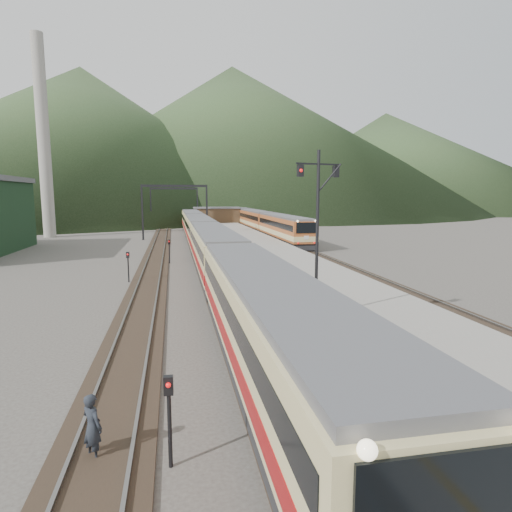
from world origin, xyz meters
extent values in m
plane|color=#47423D|center=(0.00, 0.00, 0.00)|extent=(400.00, 400.00, 0.00)
cube|color=black|center=(0.00, 40.00, 0.06)|extent=(2.60, 200.00, 0.12)
cube|color=slate|center=(-0.72, 40.00, 0.16)|extent=(0.10, 200.00, 0.14)
cube|color=slate|center=(0.72, 40.00, 0.16)|extent=(0.10, 200.00, 0.14)
cube|color=black|center=(-5.00, 40.00, 0.06)|extent=(2.60, 200.00, 0.12)
cube|color=slate|center=(-5.72, 40.00, 0.16)|extent=(0.10, 200.00, 0.14)
cube|color=slate|center=(-4.28, 40.00, 0.16)|extent=(0.10, 200.00, 0.14)
cube|color=black|center=(11.50, 40.00, 0.06)|extent=(2.60, 200.00, 0.12)
cube|color=slate|center=(10.78, 40.00, 0.16)|extent=(0.10, 200.00, 0.14)
cube|color=slate|center=(12.22, 40.00, 0.16)|extent=(0.10, 200.00, 0.14)
cube|color=gray|center=(5.60, 38.00, 0.50)|extent=(8.00, 100.00, 1.00)
cube|color=black|center=(-7.50, 55.00, 4.00)|extent=(0.25, 0.25, 8.00)
cube|color=black|center=(1.80, 55.00, 4.00)|extent=(0.25, 0.25, 8.00)
cube|color=black|center=(-2.85, 55.00, 7.80)|extent=(9.30, 0.22, 0.35)
cube|color=black|center=(-7.50, 80.00, 4.00)|extent=(0.25, 0.25, 8.00)
cube|color=black|center=(1.80, 80.00, 4.00)|extent=(0.25, 0.25, 8.00)
cube|color=black|center=(-2.85, 80.00, 7.80)|extent=(9.30, 0.22, 0.35)
cylinder|color=#9E998E|center=(-22.00, 62.00, 15.00)|extent=(1.80, 1.80, 30.00)
cube|color=#4C3723|center=(5.60, 78.00, 2.40)|extent=(9.00, 4.00, 2.80)
cube|color=slate|center=(5.60, 78.00, 3.95)|extent=(9.40, 4.40, 0.30)
cone|color=#283E1E|center=(-40.00, 190.00, 30.00)|extent=(180.00, 180.00, 60.00)
cone|color=#283E1E|center=(30.00, 230.00, 37.50)|extent=(220.00, 220.00, 75.00)
cone|color=#283E1E|center=(110.00, 210.00, 25.00)|extent=(160.00, 160.00, 50.00)
cube|color=#D6C684|center=(0.00, 4.99, 2.01)|extent=(2.91, 19.60, 3.56)
cube|color=#D6C684|center=(0.00, 25.08, 2.01)|extent=(2.91, 19.60, 3.56)
cube|color=#D6C684|center=(0.00, 45.18, 2.01)|extent=(2.91, 19.60, 3.56)
cube|color=#D6C684|center=(0.00, 65.27, 2.01)|extent=(2.91, 19.60, 3.56)
cube|color=#A55428|center=(11.50, 46.68, 2.01)|extent=(2.92, 19.62, 3.56)
cube|color=#A55428|center=(11.50, 66.80, 2.01)|extent=(2.92, 19.62, 3.56)
cube|color=#A55428|center=(11.50, 86.91, 2.01)|extent=(2.92, 19.62, 3.56)
cylinder|color=black|center=(3.08, 8.92, 4.68)|extent=(0.14, 0.14, 7.36)
cube|color=black|center=(3.08, 8.92, 7.76)|extent=(2.16, 0.58, 0.07)
cube|color=black|center=(2.20, 8.71, 7.46)|extent=(0.28, 0.23, 0.50)
cube|color=black|center=(3.95, 9.13, 7.46)|extent=(0.28, 0.23, 0.50)
cylinder|color=black|center=(-3.34, 0.65, 1.00)|extent=(0.10, 0.10, 2.00)
cube|color=black|center=(-3.34, 0.65, 2.05)|extent=(0.23, 0.17, 0.45)
cylinder|color=black|center=(-3.59, 32.20, 1.00)|extent=(0.10, 0.10, 2.00)
cube|color=black|center=(-3.59, 32.20, 2.05)|extent=(0.27, 0.24, 0.45)
cylinder|color=black|center=(-6.52, 23.61, 1.00)|extent=(0.10, 0.10, 2.00)
cube|color=black|center=(-6.52, 23.61, 2.05)|extent=(0.23, 0.18, 0.45)
imported|color=#21262E|center=(-5.20, 1.33, 0.84)|extent=(0.72, 0.72, 1.68)
camera|label=1|loc=(-3.12, -8.96, 6.42)|focal=30.00mm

